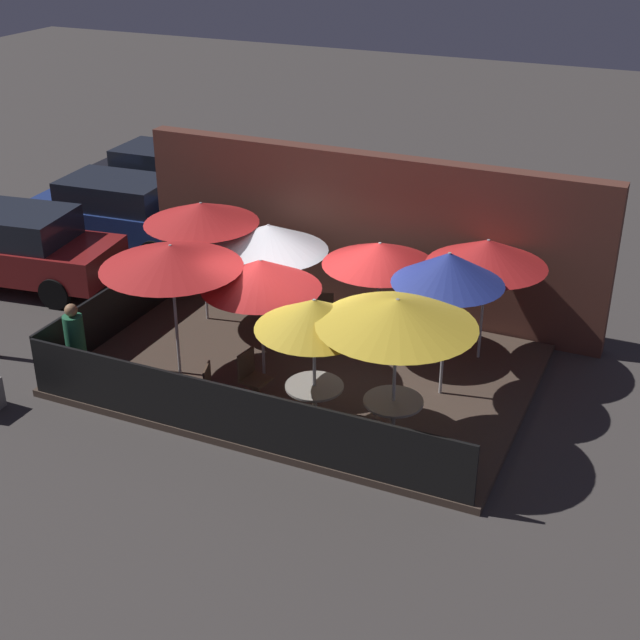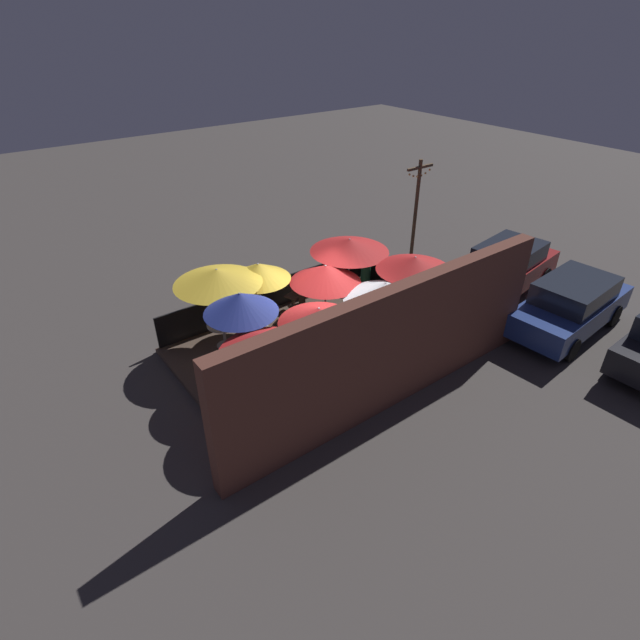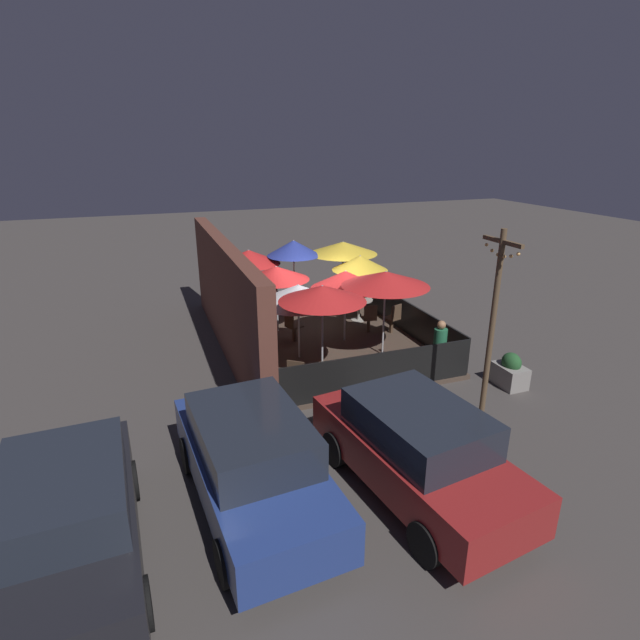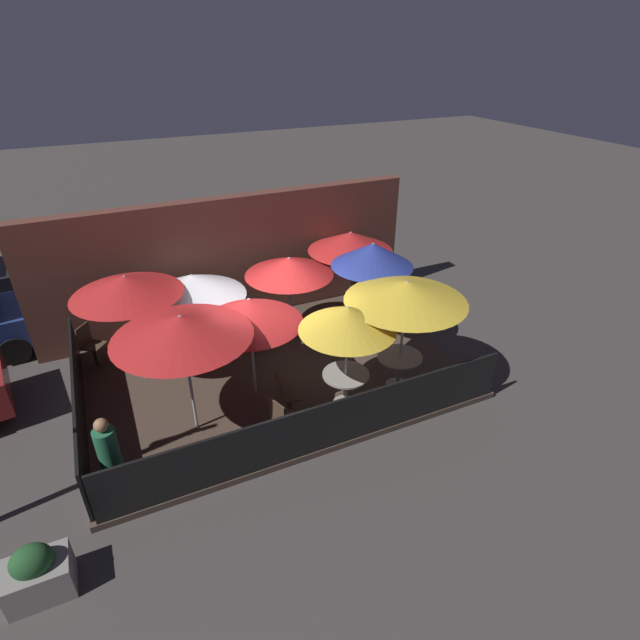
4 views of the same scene
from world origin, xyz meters
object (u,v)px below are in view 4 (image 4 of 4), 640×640
object	(u,v)px
patio_umbrella_6	(126,286)
patio_umbrella_2	(350,241)
patio_umbrella_0	(348,318)
patio_chair_0	(252,331)
patio_chair_2	(283,419)
dining_table_1	(399,362)
patio_umbrella_4	(249,311)
patio_umbrella_8	(373,255)
patio_umbrella_1	(406,291)
planter_box	(37,574)
patio_umbrella_7	(289,266)
patio_umbrella_5	(181,327)
dining_table_0	(346,380)
patio_umbrella_3	(193,286)
patio_chair_1	(91,344)
patron_0	(110,457)
patio_chair_3	(285,394)

from	to	relation	value
patio_umbrella_6	patio_umbrella_2	bearing A→B (deg)	6.98
patio_umbrella_0	patio_chair_0	xyz separation A→B (m)	(-1.01, 2.54, -1.40)
patio_chair_0	patio_chair_2	xyz separation A→B (m)	(-0.43, -3.01, 0.01)
patio_umbrella_0	dining_table_1	xyz separation A→B (m)	(1.23, 0.06, -1.32)
patio_umbrella_4	dining_table_1	bearing A→B (deg)	-21.18
patio_umbrella_8	patio_chair_0	bearing A→B (deg)	161.21
patio_umbrella_1	planter_box	world-z (taller)	patio_umbrella_1
patio_umbrella_1	dining_table_1	bearing A→B (deg)	-90.00
patio_umbrella_1	patio_umbrella_7	distance (m)	2.94
planter_box	patio_umbrella_4	bearing A→B (deg)	35.57
patio_umbrella_5	patio_umbrella_8	xyz separation A→B (m)	(4.20, 1.17, 0.07)
dining_table_1	patio_umbrella_5	bearing A→B (deg)	173.30
dining_table_0	patio_chair_0	bearing A→B (deg)	111.64
patio_umbrella_4	patio_umbrella_8	xyz separation A→B (m)	(2.90, 0.60, 0.37)
patio_umbrella_6	patio_umbrella_8	bearing A→B (deg)	-9.48
patio_umbrella_3	patio_umbrella_1	bearing A→B (deg)	-38.20
patio_umbrella_3	patio_umbrella_5	size ratio (longest dim) A/B	0.93
patio_umbrella_5	patio_umbrella_7	world-z (taller)	patio_umbrella_5
patio_chair_1	dining_table_0	bearing A→B (deg)	0.00
patio_umbrella_6	patron_0	size ratio (longest dim) A/B	1.70
planter_box	patio_chair_0	bearing A→B (deg)	44.54
patio_umbrella_4	patio_chair_0	world-z (taller)	patio_umbrella_4
patio_umbrella_7	patio_chair_0	distance (m)	1.65
patio_umbrella_2	patio_umbrella_7	world-z (taller)	patio_umbrella_2
dining_table_0	patio_chair_3	bearing A→B (deg)	171.19
patio_umbrella_1	patron_0	size ratio (longest dim) A/B	1.72
patio_umbrella_5	dining_table_0	distance (m)	3.20
patio_chair_2	planter_box	xyz separation A→B (m)	(-3.79, -1.15, -0.26)
patio_umbrella_5	dining_table_1	xyz separation A→B (m)	(3.97, -0.47, -1.55)
patio_umbrella_1	patio_umbrella_7	world-z (taller)	patio_umbrella_1
patio_umbrella_4	dining_table_0	world-z (taller)	patio_umbrella_4
dining_table_0	patio_umbrella_7	bearing A→B (deg)	90.48
patio_umbrella_4	patio_umbrella_5	size ratio (longest dim) A/B	0.89
patio_umbrella_0	patio_chair_0	size ratio (longest dim) A/B	2.33
patio_umbrella_3	patio_chair_0	world-z (taller)	patio_umbrella_3
patio_umbrella_2	patio_chair_3	size ratio (longest dim) A/B	2.42
patio_umbrella_2	dining_table_0	world-z (taller)	patio_umbrella_2
patio_umbrella_3	patio_umbrella_8	world-z (taller)	patio_umbrella_8
patio_umbrella_1	patio_umbrella_0	bearing A→B (deg)	-177.03
patio_umbrella_8	patio_umbrella_4	bearing A→B (deg)	-168.29
dining_table_0	patron_0	distance (m)	4.19
patio_umbrella_2	planter_box	bearing A→B (deg)	-145.64
patio_umbrella_2	patio_chair_0	size ratio (longest dim) A/B	2.40
patio_umbrella_1	dining_table_1	distance (m)	1.56
patio_umbrella_1	patio_chair_1	xyz separation A→B (m)	(-5.50, 3.36, -1.60)
patio_umbrella_1	dining_table_0	xyz separation A→B (m)	(-1.23, -0.06, -1.57)
patron_0	planter_box	distance (m)	1.73
patio_umbrella_4	patio_umbrella_1	bearing A→B (deg)	-21.18
patio_chair_3	planter_box	distance (m)	4.46
dining_table_1	planter_box	distance (m)	6.68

